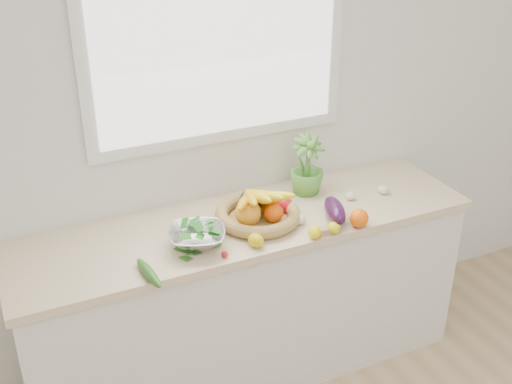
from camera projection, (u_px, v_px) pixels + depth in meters
name	position (u px, v px, depth m)	size (l,w,h in m)	color
back_wall	(219.00, 111.00, 3.09)	(4.50, 0.02, 2.70)	white
counter_cabinet	(245.00, 300.00, 3.27)	(2.20, 0.58, 0.86)	silver
countertop	(245.00, 224.00, 3.06)	(2.24, 0.62, 0.04)	beige
window_frame	(217.00, 29.00, 2.89)	(1.30, 0.03, 1.10)	white
window_pane	(219.00, 29.00, 2.88)	(1.18, 0.01, 0.98)	white
orange_loose	(359.00, 218.00, 2.98)	(0.09, 0.09, 0.09)	#FF6008
lemon_a	(333.00, 228.00, 2.94)	(0.05, 0.07, 0.05)	#D1D40B
lemon_b	(315.00, 232.00, 2.90)	(0.06, 0.07, 0.06)	yellow
lemon_c	(256.00, 240.00, 2.83)	(0.06, 0.08, 0.06)	#DABE0B
apple	(285.00, 205.00, 3.10)	(0.08, 0.08, 0.08)	red
ginger	(329.00, 230.00, 2.94)	(0.10, 0.04, 0.03)	tan
garlic_a	(350.00, 196.00, 3.23)	(0.05, 0.05, 0.04)	white
garlic_b	(383.00, 190.00, 3.29)	(0.05, 0.05, 0.05)	white
garlic_c	(299.00, 219.00, 3.01)	(0.06, 0.06, 0.05)	white
eggplant	(335.00, 210.00, 3.04)	(0.09, 0.23, 0.09)	#2F0D33
cucumber	(149.00, 273.00, 2.62)	(0.04, 0.24, 0.04)	#215118
radish	(225.00, 254.00, 2.76)	(0.03, 0.03, 0.03)	red
potted_herb	(307.00, 166.00, 3.25)	(0.18, 0.18, 0.32)	#549A38
fruit_basket	(257.00, 211.00, 3.02)	(0.44, 0.44, 0.20)	tan
colander_with_spinach	(197.00, 234.00, 2.82)	(0.32, 0.32, 0.13)	white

